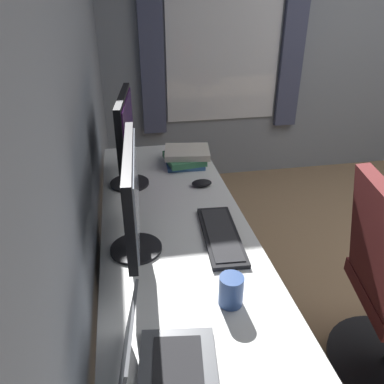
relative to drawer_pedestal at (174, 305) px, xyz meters
name	(u,v)px	position (x,y,z in m)	size (l,w,h in m)	color
wall_back	(60,100)	(0.03, 0.36, 0.95)	(4.62, 0.10, 2.60)	#8C939E
wall_right	(355,31)	(2.09, -1.98, 0.95)	(0.10, 5.16, 2.60)	#8C939E
window_panel	(224,46)	(2.03, -0.74, 0.86)	(0.02, 0.99, 1.27)	white
curtain_near	(293,45)	(2.00, -1.36, 0.86)	(0.05, 0.20, 1.43)	#4C5170
curtain_far	(151,49)	(2.00, -0.12, 0.86)	(0.05, 0.20, 1.43)	#4C5170
desk	(180,255)	(-0.05, -0.03, 0.31)	(2.16, 0.62, 0.73)	white
drawer_pedestal	(174,305)	(0.00, 0.00, 0.00)	(0.40, 0.51, 0.69)	white
monitor_primary	(126,136)	(0.51, 0.15, 0.65)	(0.52, 0.20, 0.46)	black
monitor_secondary	(132,194)	(-0.07, 0.15, 0.63)	(0.58, 0.20, 0.42)	black
laptop_leftmost	(158,365)	(-0.63, 0.12, 0.43)	(0.32, 0.29, 0.21)	#595B60
keyboard_main	(221,235)	(-0.05, -0.20, 0.39)	(0.43, 0.17, 0.02)	black
mouse_spare	(202,183)	(0.42, -0.21, 0.40)	(0.06, 0.10, 0.03)	black
book_stack_near	(186,157)	(0.71, -0.18, 0.43)	(0.26, 0.28, 0.09)	#38669E
coffee_mug	(231,290)	(-0.41, -0.13, 0.44)	(0.12, 0.08, 0.10)	#335193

